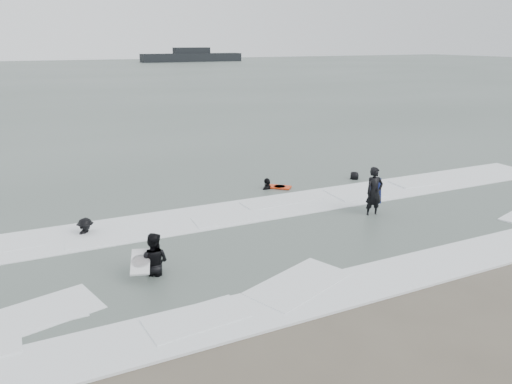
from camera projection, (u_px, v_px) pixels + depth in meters
name	position (u px, v px, depth m)	size (l,w,h in m)	color
ground	(334.00, 279.00, 13.59)	(320.00, 320.00, 0.00)	brown
sea	(63.00, 78.00, 82.72)	(320.00, 320.00, 0.00)	#47544C
surfer_centre	(372.00, 216.00, 18.41)	(0.69, 0.45, 1.89)	black
surfer_wading	(155.00, 275.00, 13.84)	(0.87, 0.68, 1.79)	black
surfer_breaker	(86.00, 236.00, 16.58)	(0.95, 0.55, 1.47)	black
surfer_right_near	(267.00, 190.00, 21.68)	(0.98, 0.41, 1.67)	black
surfer_right_far	(354.00, 180.00, 23.14)	(0.76, 0.50, 1.56)	black
surf_foam	(272.00, 232.00, 16.78)	(30.03, 9.06, 0.09)	white
bodyboards	(277.00, 207.00, 17.85)	(9.79, 7.02, 1.25)	#0F1748
vessel_horizon	(192.00, 57.00, 145.10)	(29.32, 5.24, 3.98)	black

